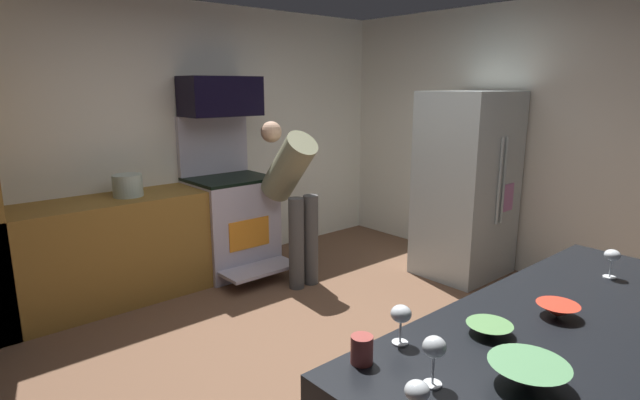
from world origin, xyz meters
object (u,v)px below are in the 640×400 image
person_cook (292,189)px  wine_glass_mid (434,349)px  mixing_bowl_large (489,329)px  wine_glass_far (417,394)px  stock_pot (128,185)px  mixing_bowl_small (528,375)px  refrigerator (466,185)px  mug_coffee (362,350)px  oven_range (231,221)px  wine_glass_near (612,257)px  wine_glass_extra (401,315)px  microwave (221,96)px  mixing_bowl_prep (557,310)px

person_cook → wine_glass_mid: bearing=-119.9°
mixing_bowl_large → wine_glass_far: 0.65m
stock_pot → mixing_bowl_small: bearing=-91.5°
mixing_bowl_large → wine_glass_mid: bearing=-171.9°
refrigerator → mug_coffee: bearing=-152.7°
refrigerator → oven_range: bearing=137.3°
wine_glass_far → mug_coffee: 0.35m
oven_range → mixing_bowl_large: size_ratio=8.83×
wine_glass_near → wine_glass_extra: (-1.28, 0.26, 0.00)m
oven_range → mixing_bowl_large: (-0.86, -3.32, 0.41)m
oven_range → mixing_bowl_large: bearing=-104.6°
mixing_bowl_large → mixing_bowl_small: 0.34m
person_cook → stock_pot: 1.42m
wine_glass_far → wine_glass_extra: bearing=45.5°
microwave → wine_glass_extra: bearing=-109.9°
oven_range → mixing_bowl_prep: bearing=-98.6°
mixing_bowl_prep → stock_pot: (-0.46, 3.44, 0.07)m
mixing_bowl_prep → wine_glass_extra: 0.72m
mug_coffee → refrigerator: bearing=27.3°
wine_glass_extra → mixing_bowl_small: bearing=-77.7°
oven_range → wine_glass_far: oven_range is taller
mixing_bowl_small → mixing_bowl_prep: 0.58m
mixing_bowl_small → wine_glass_near: 1.20m
microwave → wine_glass_far: microwave is taller
microwave → mixing_bowl_large: bearing=-104.2°
refrigerator → mixing_bowl_prep: (-2.21, -1.86, 0.04)m
wine_glass_mid → wine_glass_extra: (0.13, 0.24, -0.01)m
refrigerator → wine_glass_mid: (-2.99, -1.82, 0.14)m
mug_coffee → microwave: bearing=67.0°
oven_range → microwave: (0.00, 0.09, 1.21)m
stock_pot → wine_glass_near: bearing=-72.4°
refrigerator → wine_glass_near: 2.44m
refrigerator → mixing_bowl_small: refrigerator is taller
oven_range → wine_glass_mid: (-1.30, -3.38, 0.51)m
wine_glass_mid → microwave: bearing=69.5°
oven_range → microwave: microwave is taller
microwave → oven_range: bearing=-90.0°
microwave → stock_pot: bearing=-175.3°
refrigerator → mixing_bowl_small: bearing=-143.9°
wine_glass_near → wine_glass_mid: (-1.40, 0.02, 0.02)m
mixing_bowl_large → wine_glass_far: size_ratio=1.28×
mixing_bowl_large → wine_glass_near: 0.97m
person_cook → mixing_bowl_large: bearing=-113.1°
mixing_bowl_small → mug_coffee: 0.53m
refrigerator → stock_pot: size_ratio=7.17×
mug_coffee → mixing_bowl_large: bearing=-19.1°
wine_glass_mid → wine_glass_far: 0.21m
wine_glass_far → wine_glass_extra: wine_glass_extra is taller
wine_glass_mid → stock_pot: stock_pot is taller
refrigerator → person_cook: 1.69m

